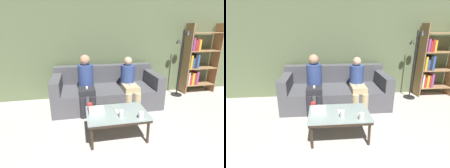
% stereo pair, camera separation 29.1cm
% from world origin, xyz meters
% --- Properties ---
extents(wall_back, '(12.00, 0.06, 2.60)m').
position_xyz_m(wall_back, '(0.00, 4.21, 1.30)').
color(wall_back, '#60704C').
rests_on(wall_back, ground_plane).
extents(couch, '(2.18, 0.97, 0.80)m').
position_xyz_m(couch, '(0.00, 3.65, 0.29)').
color(couch, '#515156').
rests_on(couch, ground_plane).
extents(coffee_table, '(0.90, 0.61, 0.40)m').
position_xyz_m(coffee_table, '(-0.04, 2.45, 0.36)').
color(coffee_table, '#8C9E99').
rests_on(coffee_table, ground_plane).
extents(cup_near_left, '(0.08, 0.08, 0.10)m').
position_xyz_m(cup_near_left, '(0.25, 2.22, 0.45)').
color(cup_near_left, silver).
rests_on(cup_near_left, coffee_table).
extents(cup_near_right, '(0.07, 0.07, 0.12)m').
position_xyz_m(cup_near_right, '(-0.42, 2.60, 0.46)').
color(cup_near_right, red).
rests_on(cup_near_right, coffee_table).
extents(cup_far_center, '(0.07, 0.07, 0.10)m').
position_xyz_m(cup_far_center, '(-0.01, 2.31, 0.45)').
color(cup_far_center, silver).
rests_on(cup_far_center, coffee_table).
extents(tissue_box, '(0.22, 0.12, 0.13)m').
position_xyz_m(tissue_box, '(-0.34, 2.47, 0.45)').
color(tissue_box, silver).
rests_on(tissue_box, coffee_table).
extents(game_remote, '(0.04, 0.15, 0.02)m').
position_xyz_m(game_remote, '(-0.04, 2.45, 0.41)').
color(game_remote, white).
rests_on(game_remote, coffee_table).
extents(bookshelf, '(0.83, 0.32, 1.69)m').
position_xyz_m(bookshelf, '(2.33, 3.98, 0.80)').
color(bookshelf, '#9E754C').
rests_on(bookshelf, ground_plane).
extents(standing_lamp, '(0.31, 0.26, 1.56)m').
position_xyz_m(standing_lamp, '(1.80, 3.84, 0.96)').
color(standing_lamp, black).
rests_on(standing_lamp, ground_plane).
extents(seated_person_left_end, '(0.31, 0.63, 1.11)m').
position_xyz_m(seated_person_left_end, '(-0.43, 3.44, 0.58)').
color(seated_person_left_end, '#28282D').
rests_on(seated_person_left_end, ground_plane).
extents(seated_person_mid_left, '(0.31, 0.63, 1.04)m').
position_xyz_m(seated_person_mid_left, '(0.43, 3.42, 0.54)').
color(seated_person_mid_left, tan).
rests_on(seated_person_mid_left, ground_plane).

